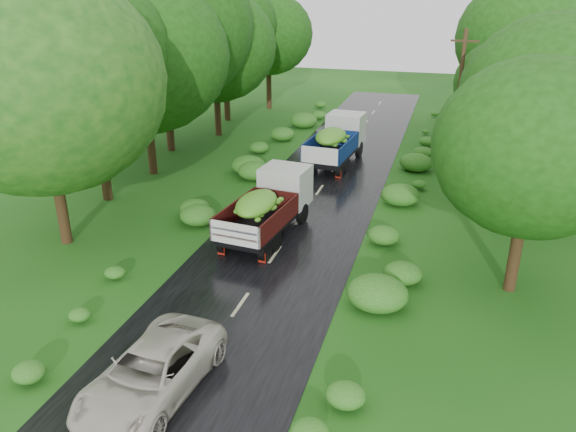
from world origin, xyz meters
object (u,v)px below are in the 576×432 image
at_px(truck_near, 269,203).
at_px(car, 152,372).
at_px(truck_far, 337,139).
at_px(utility_pole, 457,106).

relative_size(truck_near, car, 1.25).
xyz_separation_m(truck_near, car, (0.20, -10.87, -0.72)).
height_order(truck_far, car, truck_far).
distance_m(truck_near, truck_far, 11.11).
bearing_deg(car, truck_near, 95.90).
bearing_deg(utility_pole, truck_far, 175.79).
relative_size(truck_far, car, 1.30).
height_order(truck_far, utility_pole, utility_pole).
bearing_deg(truck_far, car, -86.67).
relative_size(truck_near, truck_far, 0.96).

